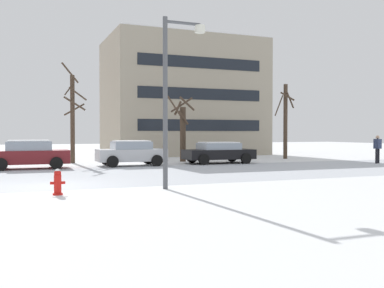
{
  "coord_description": "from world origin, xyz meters",
  "views": [
    {
      "loc": [
        -1.05,
        -15.88,
        1.87
      ],
      "look_at": [
        7.36,
        5.2,
        1.3
      ],
      "focal_mm": 41.46,
      "sensor_mm": 36.0,
      "label": 1
    }
  ],
  "objects": [
    {
      "name": "tree_far_right",
      "position": [
        9.07,
        11.15,
        2.08
      ],
      "size": [
        1.82,
        1.83,
        4.31
      ],
      "color": "#423326",
      "rests_on": "ground"
    },
    {
      "name": "road_surface",
      "position": [
        0.0,
        3.51,
        0.0
      ],
      "size": [
        80.0,
        9.02,
        0.0
      ],
      "color": "#B7BCC4",
      "rests_on": "ground"
    },
    {
      "name": "parked_car_maroon",
      "position": [
        -0.42,
        8.66,
        0.76
      ],
      "size": [
        4.05,
        2.07,
        1.49
      ],
      "color": "maroon",
      "rests_on": "ground"
    },
    {
      "name": "parked_car_silver",
      "position": [
        5.06,
        8.76,
        0.74
      ],
      "size": [
        3.85,
        2.06,
        1.44
      ],
      "color": "silver",
      "rests_on": "ground"
    },
    {
      "name": "ground_plane",
      "position": [
        0.0,
        0.0,
        0.0
      ],
      "size": [
        120.0,
        120.0,
        0.0
      ],
      "primitive_type": "plane",
      "color": "white"
    },
    {
      "name": "tree_far_left",
      "position": [
        17.09,
        11.34,
        2.83
      ],
      "size": [
        1.36,
        1.45,
        5.38
      ],
      "color": "#423326",
      "rests_on": "ground"
    },
    {
      "name": "parked_car_black",
      "position": [
        10.53,
        8.73,
        0.69
      ],
      "size": [
        4.28,
        2.16,
        1.31
      ],
      "color": "black",
      "rests_on": "ground"
    },
    {
      "name": "pedestrian_crossing",
      "position": [
        19.58,
        5.11,
        1.0
      ],
      "size": [
        0.47,
        0.4,
        1.72
      ],
      "color": "black",
      "rests_on": "ground"
    },
    {
      "name": "street_lamp",
      "position": [
        3.84,
        -1.87,
        3.47
      ],
      "size": [
        1.51,
        0.36,
        5.71
      ],
      "color": "#4C4F54",
      "rests_on": "ground"
    },
    {
      "name": "tree_far_mid",
      "position": [
        2.23,
        12.13,
        2.94
      ],
      "size": [
        1.53,
        1.68,
        6.14
      ],
      "color": "#423326",
      "rests_on": "ground"
    },
    {
      "name": "building_far_right",
      "position": [
        12.65,
        20.7,
        4.99
      ],
      "size": [
        13.03,
        8.63,
        9.99
      ],
      "color": "#9E937F",
      "rests_on": "ground"
    },
    {
      "name": "fire_hydrant",
      "position": [
        0.12,
        -2.02,
        0.4
      ],
      "size": [
        0.44,
        0.3,
        0.79
      ],
      "color": "red",
      "rests_on": "ground"
    }
  ]
}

